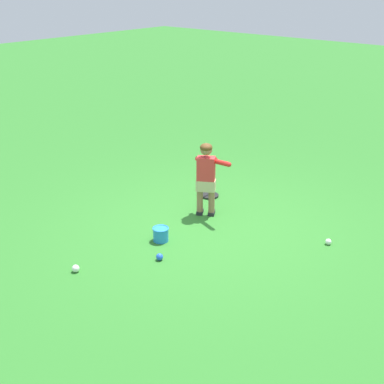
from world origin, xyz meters
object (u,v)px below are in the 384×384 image
at_px(batting_tee, 210,190).
at_px(play_ball_behind_batter, 328,242).
at_px(toy_bucket, 161,234).
at_px(child_batter, 207,173).
at_px(play_ball_by_bucket, 160,257).
at_px(play_ball_far_right, 76,268).

bearing_deg(batting_tee, play_ball_behind_batter, 174.30).
relative_size(play_ball_behind_batter, toy_bucket, 0.37).
xyz_separation_m(child_batter, play_ball_by_bucket, (-0.39, 1.38, -0.61)).
relative_size(child_batter, batting_tee, 1.74).
xyz_separation_m(play_ball_by_bucket, play_ball_behind_batter, (-1.37, -1.71, -0.00)).
bearing_deg(play_ball_behind_batter, play_ball_by_bucket, 51.32).
height_order(child_batter, play_ball_by_bucket, child_batter).
bearing_deg(toy_bucket, play_ball_far_right, 79.81).
height_order(play_ball_behind_batter, batting_tee, batting_tee).
bearing_deg(child_batter, play_ball_by_bucket, 105.96).
bearing_deg(toy_bucket, batting_tee, -74.15).
bearing_deg(toy_bucket, play_ball_by_bucket, 132.15).
xyz_separation_m(child_batter, play_ball_behind_batter, (-1.77, -0.33, -0.61)).
height_order(play_ball_far_right, batting_tee, batting_tee).
relative_size(play_ball_far_right, play_ball_behind_batter, 1.13).
height_order(play_ball_far_right, play_ball_by_bucket, play_ball_far_right).
xyz_separation_m(play_ball_far_right, toy_bucket, (-0.22, -1.21, 0.05)).
bearing_deg(batting_tee, child_batter, 125.03).
relative_size(child_batter, play_ball_far_right, 12.08).
relative_size(play_ball_by_bucket, toy_bucket, 0.40).
bearing_deg(play_ball_behind_batter, batting_tee, -5.70).
relative_size(child_batter, play_ball_behind_batter, 13.68).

